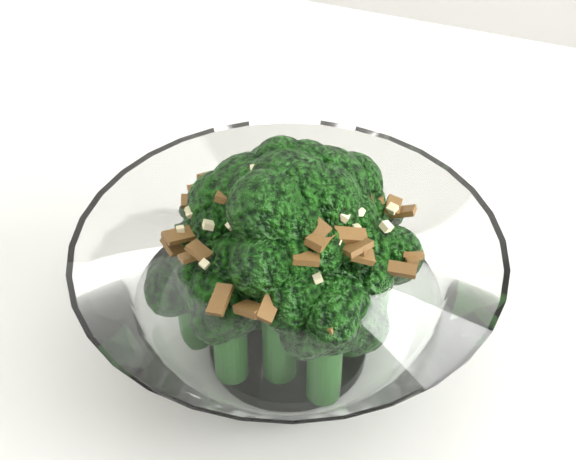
# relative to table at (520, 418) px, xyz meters

# --- Properties ---
(table) EXTENTS (1.33, 1.01, 0.75)m
(table) POSITION_rel_table_xyz_m (0.00, 0.00, 0.00)
(table) COLOR white
(table) RESTS_ON ground
(broccoli_dish) EXTENTS (0.25, 0.25, 0.15)m
(broccoli_dish) POSITION_rel_table_xyz_m (-0.16, -0.03, 0.13)
(broccoli_dish) COLOR white
(broccoli_dish) RESTS_ON table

